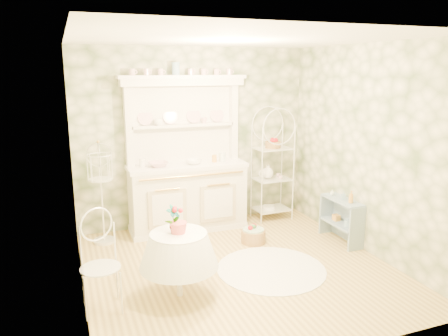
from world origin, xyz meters
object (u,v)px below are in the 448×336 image
object	(u,v)px
bakers_rack	(273,159)
cafe_chair	(101,273)
floor_basket	(253,235)
side_shelf	(341,222)
birdcage_stand	(101,191)
kitchen_dresser	(187,155)
round_table	(179,267)

from	to	relation	value
bakers_rack	cafe_chair	bearing A→B (deg)	-148.41
floor_basket	bakers_rack	bearing A→B (deg)	50.35
bakers_rack	side_shelf	xyz separation A→B (m)	(0.47, -1.24, -0.69)
birdcage_stand	floor_basket	bearing A→B (deg)	-21.02
side_shelf	birdcage_stand	distance (m)	3.36
bakers_rack	floor_basket	size ratio (longest dim) A/B	5.75
kitchen_dresser	round_table	bearing A→B (deg)	-108.54
bakers_rack	round_table	distance (m)	2.88
bakers_rack	floor_basket	world-z (taller)	bakers_rack
birdcage_stand	floor_basket	distance (m)	2.19
bakers_rack	side_shelf	size ratio (longest dim) A/B	2.91
round_table	cafe_chair	size ratio (longest dim) A/B	0.84
bakers_rack	floor_basket	distance (m)	1.40
cafe_chair	floor_basket	world-z (taller)	cafe_chair
cafe_chair	birdcage_stand	world-z (taller)	birdcage_stand
kitchen_dresser	floor_basket	bearing A→B (deg)	-50.31
birdcage_stand	round_table	bearing A→B (deg)	-71.40
kitchen_dresser	side_shelf	xyz separation A→B (m)	(1.88, -1.23, -0.86)
floor_basket	cafe_chair	bearing A→B (deg)	-153.92
kitchen_dresser	round_table	distance (m)	2.17
side_shelf	birdcage_stand	size ratio (longest dim) A/B	0.45
birdcage_stand	floor_basket	world-z (taller)	birdcage_stand
kitchen_dresser	round_table	xyz separation A→B (m)	(-0.64, -1.91, -0.82)
kitchen_dresser	bakers_rack	bearing A→B (deg)	0.30
kitchen_dresser	cafe_chair	bearing A→B (deg)	-127.25
floor_basket	birdcage_stand	bearing A→B (deg)	158.98
kitchen_dresser	birdcage_stand	distance (m)	1.32
kitchen_dresser	cafe_chair	xyz separation A→B (m)	(-1.44, -1.89, -0.76)
kitchen_dresser	birdcage_stand	bearing A→B (deg)	-175.61
side_shelf	round_table	size ratio (longest dim) A/B	1.02
round_table	birdcage_stand	world-z (taller)	birdcage_stand
side_shelf	floor_basket	bearing A→B (deg)	166.26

